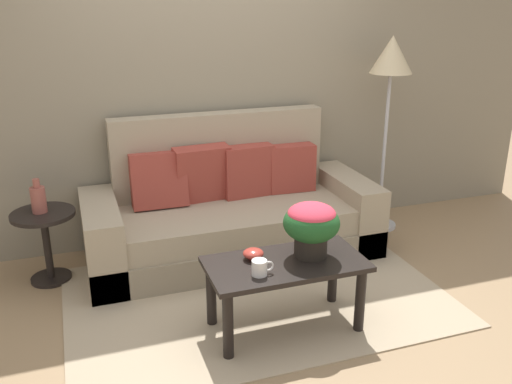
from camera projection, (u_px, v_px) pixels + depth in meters
ground_plane at (259, 300)px, 3.87m from camera, size 14.00×14.00×0.00m
wall_back at (207, 74)px, 4.55m from camera, size 6.40×0.12×2.79m
area_rug at (256, 296)px, 3.91m from camera, size 2.59×1.72×0.01m
couch at (230, 214)px, 4.49m from camera, size 2.28×0.92×1.10m
coffee_table at (285, 274)px, 3.43m from camera, size 0.98×0.50×0.47m
side_table at (45, 234)px, 4.02m from camera, size 0.45×0.45×0.54m
floor_lamp at (391, 70)px, 4.63m from camera, size 0.35×0.35×1.69m
potted_plant at (311, 224)px, 3.41m from camera, size 0.35×0.35×0.34m
coffee_mug at (260, 268)px, 3.22m from camera, size 0.14×0.09×0.09m
snack_bowl at (253, 254)px, 3.42m from camera, size 0.13×0.13×0.07m
table_vase at (38, 199)px, 3.94m from camera, size 0.11×0.11×0.25m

